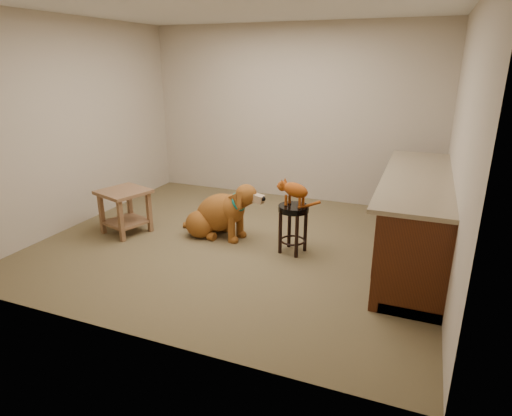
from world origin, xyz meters
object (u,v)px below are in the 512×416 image
at_px(padded_stool, 293,219).
at_px(wood_stool, 407,213).
at_px(side_table, 125,205).
at_px(tabby_kitten, 293,190).
at_px(golden_retriever, 219,214).

xyz_separation_m(padded_stool, wood_stool, (1.17, 0.59, 0.04)).
distance_m(padded_stool, wood_stool, 1.31).
bearing_deg(wood_stool, padded_stool, -153.14).
height_order(padded_stool, wood_stool, wood_stool).
relative_size(side_table, tabby_kitten, 1.31).
distance_m(padded_stool, side_table, 2.14).
bearing_deg(tabby_kitten, side_table, -162.57).
height_order(padded_stool, golden_retriever, golden_retriever).
bearing_deg(side_table, tabby_kitten, 5.78).
relative_size(golden_retriever, tabby_kitten, 2.32).
bearing_deg(side_table, golden_retriever, 16.43).
xyz_separation_m(padded_stool, tabby_kitten, (-0.01, 0.00, 0.33)).
height_order(wood_stool, side_table, wood_stool).
height_order(side_table, tabby_kitten, tabby_kitten).
xyz_separation_m(wood_stool, golden_retriever, (-2.16, -0.47, -0.15)).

